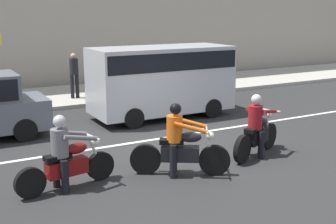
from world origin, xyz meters
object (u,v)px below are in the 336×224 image
Objects in this scene: motorcycle_with_rider_crimson at (257,130)px; pedestrian_bystander at (74,72)px; motorcycle_with_rider_gray at (66,159)px; motorcycle_with_rider_orange_stripe at (179,146)px; parked_van_silver at (162,77)px.

pedestrian_bystander reaches higher than motorcycle_with_rider_crimson.
motorcycle_with_rider_gray is 1.21× the size of pedestrian_bystander.
motorcycle_with_rider_orange_stripe is at bearing -92.63° from pedestrian_bystander.
motorcycle_with_rider_orange_stripe is (-2.31, -0.22, 0.02)m from motorcycle_with_rider_crimson.
pedestrian_bystander is (-1.91, 8.56, 0.53)m from motorcycle_with_rider_crimson.
motorcycle_with_rider_gray is (-2.36, 0.42, -0.02)m from motorcycle_with_rider_orange_stripe.
motorcycle_with_rider_crimson is 4.67m from motorcycle_with_rider_gray.
parked_van_silver is (2.16, 4.87, 0.70)m from motorcycle_with_rider_orange_stripe.
motorcycle_with_rider_crimson is 2.32m from motorcycle_with_rider_orange_stripe.
motorcycle_with_rider_crimson is 4.70m from parked_van_silver.
parked_van_silver reaches higher than pedestrian_bystander.
motorcycle_with_rider_gray is at bearing -108.29° from pedestrian_bystander.
pedestrian_bystander is at bearing 114.15° from parked_van_silver.
motorcycle_with_rider_crimson is 1.02× the size of motorcycle_with_rider_orange_stripe.
motorcycle_with_rider_crimson is at bearing -2.44° from motorcycle_with_rider_gray.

